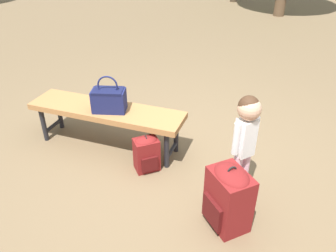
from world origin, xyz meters
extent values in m
plane|color=brown|center=(0.00, 0.00, 0.00)|extent=(40.00, 40.00, 0.00)
cube|color=#9E6B3D|center=(-0.79, 0.05, 0.42)|extent=(1.63, 0.55, 0.06)
cylinder|color=black|center=(-0.10, 0.25, 0.20)|extent=(0.05, 0.05, 0.39)
cylinder|color=black|center=(-0.08, -0.02, 0.20)|extent=(0.05, 0.05, 0.39)
cylinder|color=black|center=(-1.50, 0.12, 0.20)|extent=(0.05, 0.05, 0.39)
cylinder|color=black|center=(-1.47, -0.16, 0.20)|extent=(0.05, 0.05, 0.39)
cylinder|color=black|center=(-0.09, 0.11, 0.10)|extent=(0.07, 0.28, 0.04)
cylinder|color=black|center=(-1.48, -0.02, 0.10)|extent=(0.07, 0.28, 0.04)
cube|color=#191E4C|center=(-0.72, 0.02, 0.56)|extent=(0.36, 0.28, 0.22)
cube|color=#131639|center=(-0.72, 0.02, 0.67)|extent=(0.34, 0.28, 0.02)
torus|color=#191E4C|center=(-0.72, 0.02, 0.72)|extent=(0.19, 0.09, 0.20)
cylinder|color=#E5B2C6|center=(0.66, -0.01, 0.19)|extent=(0.07, 0.07, 0.39)
cylinder|color=#E5B2C6|center=(0.61, -0.09, 0.19)|extent=(0.07, 0.07, 0.39)
ellipsoid|color=white|center=(0.68, -0.02, 0.02)|extent=(0.10, 0.09, 0.04)
ellipsoid|color=white|center=(0.63, -0.10, 0.02)|extent=(0.10, 0.09, 0.04)
cube|color=white|center=(0.64, -0.05, 0.56)|extent=(0.18, 0.19, 0.33)
cylinder|color=white|center=(0.69, 0.03, 0.57)|extent=(0.06, 0.06, 0.28)
cylinder|color=white|center=(0.58, -0.13, 0.57)|extent=(0.06, 0.06, 0.28)
sphere|color=tan|center=(0.64, -0.05, 0.81)|extent=(0.19, 0.19, 0.19)
sphere|color=#3F2819|center=(0.63, -0.05, 0.83)|extent=(0.17, 0.17, 0.17)
cube|color=maroon|center=(0.65, -0.47, 0.24)|extent=(0.41, 0.40, 0.49)
ellipsoid|color=maroon|center=(0.65, -0.47, 0.47)|extent=(0.39, 0.38, 0.11)
cube|color=#4A1010|center=(0.56, -0.57, 0.17)|extent=(0.20, 0.17, 0.22)
cube|color=#4A1010|center=(0.79, -0.42, 0.24)|extent=(0.06, 0.05, 0.41)
cube|color=#4A1010|center=(0.68, -0.32, 0.24)|extent=(0.06, 0.05, 0.41)
torus|color=black|center=(0.65, -0.47, 0.52)|extent=(0.06, 0.07, 0.08)
cube|color=maroon|center=(-0.24, -0.13, 0.16)|extent=(0.27, 0.28, 0.33)
ellipsoid|color=maroon|center=(-0.24, -0.13, 0.32)|extent=(0.26, 0.26, 0.07)
cube|color=#4A1010|center=(-0.17, -0.20, 0.12)|extent=(0.12, 0.13, 0.15)
cube|color=#4A1010|center=(-0.27, -0.03, 0.16)|extent=(0.04, 0.04, 0.28)
cube|color=#4A1010|center=(-0.34, -0.11, 0.16)|extent=(0.04, 0.04, 0.28)
torus|color=black|center=(-0.24, -0.13, 0.35)|extent=(0.05, 0.04, 0.05)
camera|label=1|loc=(1.02, -2.34, 2.02)|focal=35.42mm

